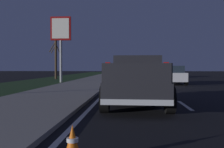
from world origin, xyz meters
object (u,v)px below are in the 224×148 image
gas_price_sign (61,34)px  traffic_cone_near (72,145)px  sedan_white (172,75)px  bare_tree_far (56,57)px  pickup_truck (137,80)px  sedan_tan (157,72)px

gas_price_sign → traffic_cone_near: 21.79m
sedan_white → bare_tree_far: 15.47m
gas_price_sign → traffic_cone_near: bearing=-164.8°
bare_tree_far → sedan_white: bearing=-125.6°
gas_price_sign → pickup_truck: bearing=-154.5°
pickup_truck → sedan_tan: bearing=-7.3°
sedan_tan → bare_tree_far: size_ratio=0.90×
traffic_cone_near → gas_price_sign: bearing=15.2°
gas_price_sign → bare_tree_far: gas_price_sign is taller
bare_tree_far → pickup_truck: bearing=-156.5°
sedan_white → pickup_truck: bearing=165.2°
sedan_tan → sedan_white: bearing=179.4°
sedan_white → traffic_cone_near: size_ratio=7.61×
sedan_white → traffic_cone_near: (-18.83, 4.38, -0.50)m
gas_price_sign → traffic_cone_near: (-20.62, -5.58, -4.28)m
bare_tree_far → traffic_cone_near: bearing=-163.7°
sedan_tan → gas_price_sign: bearing=140.5°
gas_price_sign → bare_tree_far: (7.16, 2.51, -1.94)m
sedan_tan → gas_price_sign: gas_price_sign is taller
sedan_white → bare_tree_far: size_ratio=0.89×
traffic_cone_near → pickup_truck: bearing=-9.9°
pickup_truck → bare_tree_far: bare_tree_far is taller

